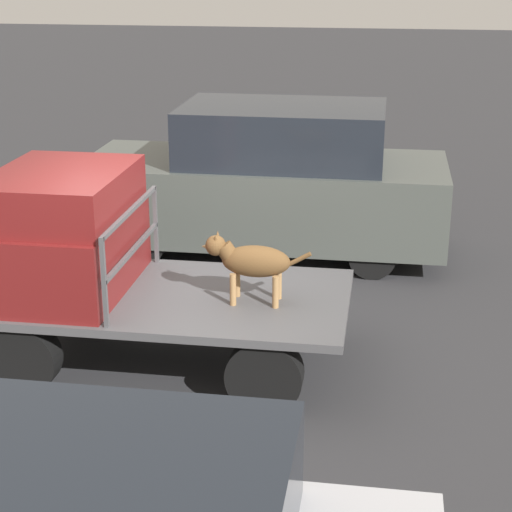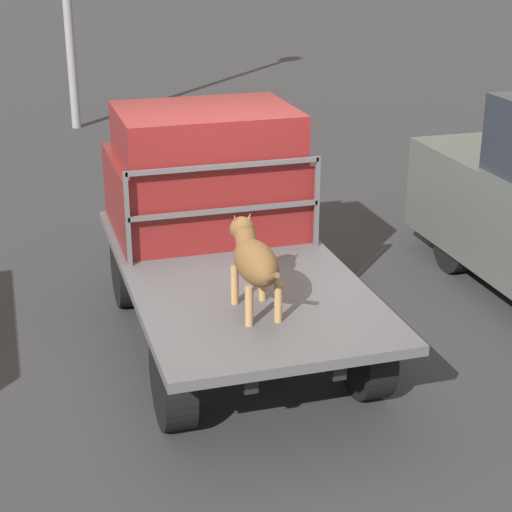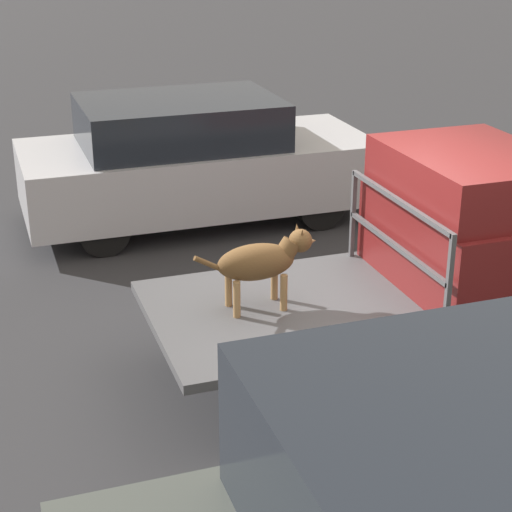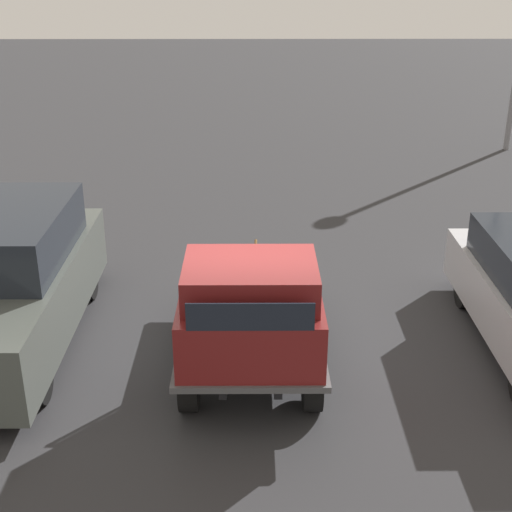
% 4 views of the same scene
% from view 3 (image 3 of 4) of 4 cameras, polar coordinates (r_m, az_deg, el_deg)
% --- Properties ---
extents(ground_plane, '(80.00, 80.00, 0.00)m').
position_cam_3_polar(ground_plane, '(7.69, 6.95, -7.73)').
color(ground_plane, '#2D2D30').
extents(flatbed_truck, '(3.65, 1.87, 0.75)m').
position_cam_3_polar(flatbed_truck, '(7.43, 7.14, -4.07)').
color(flatbed_truck, black).
rests_on(flatbed_truck, ground).
extents(truck_cab, '(1.43, 1.75, 1.19)m').
position_cam_3_polar(truck_cab, '(7.61, 14.42, 2.31)').
color(truck_cab, maroon).
rests_on(truck_cab, flatbed_truck).
extents(truck_headboard, '(0.04, 1.75, 0.84)m').
position_cam_3_polar(truck_headboard, '(7.25, 9.38, 1.64)').
color(truck_headboard, '#4C4C4F').
rests_on(truck_headboard, flatbed_truck).
extents(dog, '(1.04, 0.30, 0.68)m').
position_cam_3_polar(dog, '(6.92, 0.48, -0.31)').
color(dog, '#9E7547').
rests_on(dog, flatbed_truck).
extents(parked_sedan, '(4.43, 1.90, 1.61)m').
position_cam_3_polar(parked_sedan, '(11.00, -4.18, 6.37)').
color(parked_sedan, black).
rests_on(parked_sedan, ground).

